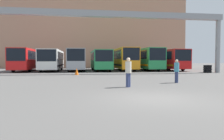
{
  "coord_description": "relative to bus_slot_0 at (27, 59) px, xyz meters",
  "views": [
    {
      "loc": [
        -3.04,
        -8.47,
        1.57
      ],
      "look_at": [
        1.02,
        19.41,
        0.3
      ],
      "focal_mm": 35.0,
      "sensor_mm": 36.0,
      "label": 1
    }
  ],
  "objects": [
    {
      "name": "ground_plane",
      "position": [
        10.77,
        -25.0,
        -1.8
      ],
      "size": [
        200.0,
        200.0,
        0.0
      ],
      "primitive_type": "plane",
      "color": "#514F4C"
    },
    {
      "name": "building_backdrop",
      "position": [
        10.77,
        17.35,
        5.72
      ],
      "size": [
        39.2,
        12.0,
        15.04
      ],
      "color": "tan",
      "rests_on": "ground"
    },
    {
      "name": "overhead_gantry",
      "position": [
        10.77,
        -8.17,
        4.28
      ],
      "size": [
        28.84,
        0.8,
        7.25
      ],
      "color": "gray",
      "rests_on": "ground"
    },
    {
      "name": "bus_slot_0",
      "position": [
        0.0,
        0.0,
        0.0
      ],
      "size": [
        2.45,
        11.21,
        3.13
      ],
      "color": "red",
      "rests_on": "ground"
    },
    {
      "name": "bus_slot_1",
      "position": [
        3.59,
        -0.12,
        -0.06
      ],
      "size": [
        2.58,
        10.97,
        3.02
      ],
      "color": "silver",
      "rests_on": "ground"
    },
    {
      "name": "bus_slot_2",
      "position": [
        7.18,
        -0.56,
        -0.0
      ],
      "size": [
        2.45,
        10.09,
        3.12
      ],
      "color": "#999EA5",
      "rests_on": "ground"
    },
    {
      "name": "bus_slot_3",
      "position": [
        10.77,
        -0.36,
        -0.08
      ],
      "size": [
        2.52,
        10.49,
        2.98
      ],
      "color": "#268C4C",
      "rests_on": "ground"
    },
    {
      "name": "bus_slot_4",
      "position": [
        14.36,
        -0.02,
        0.11
      ],
      "size": [
        2.47,
        11.17,
        3.32
      ],
      "color": "orange",
      "rests_on": "ground"
    },
    {
      "name": "bus_slot_5",
      "position": [
        17.95,
        0.37,
        0.1
      ],
      "size": [
        2.52,
        11.95,
        3.3
      ],
      "color": "#268C4C",
      "rests_on": "ground"
    },
    {
      "name": "bus_slot_6",
      "position": [
        21.54,
        -0.37,
        0.0
      ],
      "size": [
        2.59,
        10.47,
        3.13
      ],
      "color": "red",
      "rests_on": "ground"
    },
    {
      "name": "pedestrian_near_right",
      "position": [
        14.34,
        -19.18,
        -0.94
      ],
      "size": [
        0.34,
        0.34,
        1.62
      ],
      "rotation": [
        0.0,
        0.0,
        4.67
      ],
      "color": "navy",
      "rests_on": "ground"
    },
    {
      "name": "pedestrian_near_center",
      "position": [
        10.49,
        -21.09,
        -0.89
      ],
      "size": [
        0.36,
        0.36,
        1.72
      ],
      "rotation": [
        0.0,
        0.0,
        0.82
      ],
      "color": "navy",
      "rests_on": "ground"
    },
    {
      "name": "traffic_cone",
      "position": [
        7.35,
        -9.97,
        -1.44
      ],
      "size": [
        0.4,
        0.4,
        0.73
      ],
      "color": "orange",
      "rests_on": "ground"
    },
    {
      "name": "tire_stack",
      "position": [
        23.65,
        -7.96,
        -1.32
      ],
      "size": [
        1.04,
        1.04,
        0.96
      ],
      "color": "black",
      "rests_on": "ground"
    }
  ]
}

